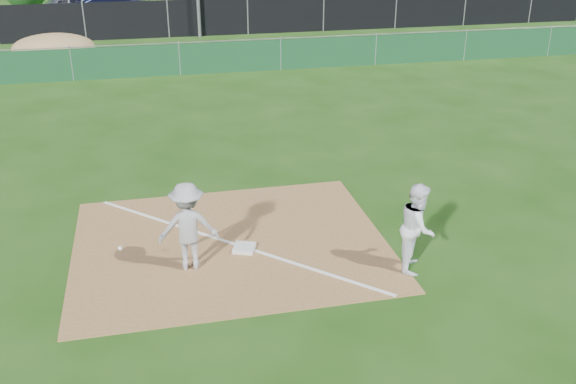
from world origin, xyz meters
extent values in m
plane|color=#193F0D|center=(0.00, 10.00, 0.00)|extent=(90.00, 90.00, 0.00)
cube|color=olive|center=(0.00, 1.00, 0.01)|extent=(6.00, 5.00, 0.02)
cube|color=white|center=(0.00, 1.00, 0.03)|extent=(5.01, 5.01, 0.01)
cube|color=#103B1F|center=(0.00, 15.00, 0.60)|extent=(44.00, 0.05, 1.20)
ellipsoid|color=#997A4A|center=(-5.00, 18.50, 0.58)|extent=(3.38, 2.60, 1.17)
cube|color=black|center=(0.00, 23.00, 0.90)|extent=(46.00, 0.04, 1.80)
cube|color=black|center=(0.00, 28.00, 0.01)|extent=(46.00, 9.00, 0.01)
cube|color=silver|center=(0.22, 0.67, 0.06)|extent=(0.51, 0.51, 0.08)
imported|color=#ABABAD|center=(-0.83, 0.26, 0.85)|extent=(1.10, 0.66, 1.66)
sphere|color=white|center=(-2.03, 0.07, 0.66)|extent=(0.08, 0.08, 0.08)
imported|color=white|center=(3.16, -0.61, 0.83)|extent=(0.91, 0.99, 1.65)
imported|color=#9D9FA4|center=(-4.80, 28.47, 0.78)|extent=(4.89, 3.13, 1.55)
imported|color=black|center=(-2.31, 27.20, 0.84)|extent=(5.06, 1.77, 1.67)
imported|color=black|center=(3.15, 26.91, 0.74)|extent=(5.40, 3.90, 1.45)
cylinder|color=#382316|center=(-8.15, 33.85, 0.51)|extent=(0.24, 0.24, 1.01)
camera|label=1|loc=(-1.32, -10.01, 6.06)|focal=40.00mm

